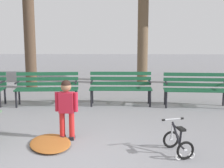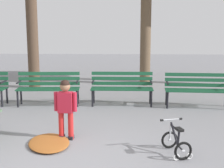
# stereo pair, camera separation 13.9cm
# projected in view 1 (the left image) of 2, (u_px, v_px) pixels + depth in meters

# --- Properties ---
(ground) EXTENTS (36.00, 36.00, 0.00)m
(ground) POSITION_uv_depth(u_px,v_px,m) (71.00, 163.00, 5.11)
(ground) COLOR gray
(park_bench_left) EXTENTS (1.63, 0.56, 0.85)m
(park_bench_left) POSITION_uv_depth(u_px,v_px,m) (47.00, 86.00, 8.62)
(park_bench_left) COLOR #195133
(park_bench_left) RESTS_ON ground
(park_bench_right) EXTENTS (1.60, 0.46, 0.85)m
(park_bench_right) POSITION_uv_depth(u_px,v_px,m) (121.00, 85.00, 8.68)
(park_bench_right) COLOR #195133
(park_bench_right) RESTS_ON ground
(park_bench_far_right) EXTENTS (1.62, 0.54, 0.85)m
(park_bench_far_right) POSITION_uv_depth(u_px,v_px,m) (195.00, 87.00, 8.50)
(park_bench_far_right) COLOR #195133
(park_bench_far_right) RESTS_ON ground
(child_standing) EXTENTS (0.42, 0.19, 1.11)m
(child_standing) POSITION_uv_depth(u_px,v_px,m) (66.00, 105.00, 6.04)
(child_standing) COLOR red
(child_standing) RESTS_ON ground
(kids_bicycle) EXTENTS (0.49, 0.62, 0.54)m
(kids_bicycle) POSITION_uv_depth(u_px,v_px,m) (178.00, 142.00, 5.44)
(kids_bicycle) COLOR black
(kids_bicycle) RESTS_ON ground
(leaf_pile) EXTENTS (0.97, 1.18, 0.07)m
(leaf_pile) POSITION_uv_depth(u_px,v_px,m) (50.00, 143.00, 5.85)
(leaf_pile) COLOR #9E5623
(leaf_pile) RESTS_ON ground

